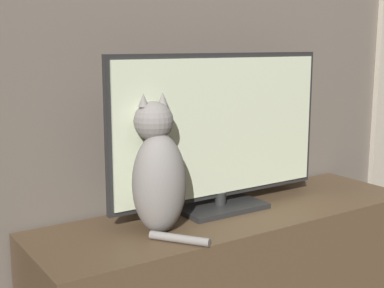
{
  "coord_description": "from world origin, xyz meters",
  "views": [
    {
      "loc": [
        -1.23,
        -0.62,
        1.07
      ],
      "look_at": [
        -0.19,
        0.95,
        0.72
      ],
      "focal_mm": 50.0,
      "sensor_mm": 36.0,
      "label": 1
    }
  ],
  "objects": [
    {
      "name": "tv_stand",
      "position": [
        0.0,
        0.94,
        0.21
      ],
      "size": [
        1.58,
        0.48,
        0.43
      ],
      "color": "brown",
      "rests_on": "ground_plane"
    },
    {
      "name": "cat",
      "position": [
        -0.35,
        0.92,
        0.64
      ],
      "size": [
        0.19,
        0.32,
        0.48
      ],
      "rotation": [
        0.0,
        0.0,
        0.02
      ],
      "color": "gray",
      "rests_on": "tv_stand"
    },
    {
      "name": "tv",
      "position": [
        -0.02,
        1.01,
        0.73
      ],
      "size": [
        0.95,
        0.21,
        0.61
      ],
      "color": "black",
      "rests_on": "tv_stand"
    }
  ]
}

